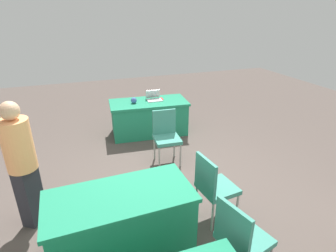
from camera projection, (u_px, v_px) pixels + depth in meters
name	position (u px, v px, depth m)	size (l,w,h in m)	color
ground_plane	(165.00, 182.00, 4.43)	(14.40, 14.40, 0.00)	#4C423D
table_foreground	(149.00, 117.00, 6.02)	(1.71, 0.93, 0.74)	#1E7A56
table_mid_right	(122.00, 221.00, 3.09)	(1.63, 0.83, 0.74)	#1E7A56
chair_tucked_left	(166.00, 134.00, 4.83)	(0.47, 0.47, 0.95)	#9E9993
chair_tucked_right	(240.00, 236.00, 2.64)	(0.54, 0.54, 0.97)	#9E9993
chair_aisle	(213.00, 185.00, 3.45)	(0.49, 0.49, 0.94)	#9E9993
person_presenter	(21.00, 160.00, 3.26)	(0.47, 0.47, 1.66)	#26262D
laptop_silver	(154.00, 98.00, 5.96)	(0.33, 0.31, 0.21)	silver
yarn_ball	(134.00, 100.00, 5.75)	(0.12, 0.12, 0.12)	#3F5999
scissors_red	(162.00, 99.00, 6.05)	(0.18, 0.04, 0.01)	red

